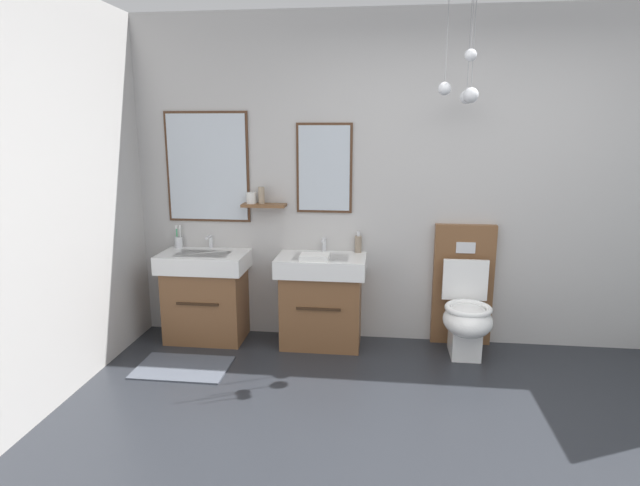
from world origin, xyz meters
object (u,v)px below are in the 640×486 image
Objects in this scene: vanity_sink_right at (322,298)px; folded_hand_towel at (314,257)px; vanity_sink_left at (206,294)px; toothbrush_cup at (179,241)px; soap_dispenser at (358,244)px; toilet at (465,306)px.

vanity_sink_right is 0.40m from folded_hand_towel.
vanity_sink_left is 0.52m from toothbrush_cup.
toothbrush_cup is at bearing -179.64° from soap_dispenser.
vanity_sink_left is 1.00× the size of vanity_sink_right.
soap_dispenser is (1.26, 0.16, 0.43)m from vanity_sink_left.
vanity_sink_left is 1.02m from folded_hand_towel.
soap_dispenser is (1.53, 0.01, 0.02)m from toothbrush_cup.
folded_hand_towel is (1.21, -0.28, -0.03)m from toothbrush_cup.
soap_dispenser reaches higher than vanity_sink_left.
toilet is 2.43m from toothbrush_cup.
vanity_sink_right is 1.32m from toothbrush_cup.
soap_dispenser is (0.28, 0.16, 0.43)m from vanity_sink_right.
soap_dispenser is 0.79× the size of folded_hand_towel.
toothbrush_cup is at bearing 166.84° from folded_hand_towel.
soap_dispenser is at bearing 29.60° from vanity_sink_right.
soap_dispenser is at bearing 168.72° from toilet.
vanity_sink_left is at bearing 172.04° from folded_hand_towel.
vanity_sink_right is at bearing 179.54° from toilet.
toilet is 5.77× the size of soap_dispenser.
toothbrush_cup is 1.13× the size of soap_dispenser.
vanity_sink_right is 3.40× the size of folded_hand_towel.
vanity_sink_left is 4.32× the size of soap_dispenser.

